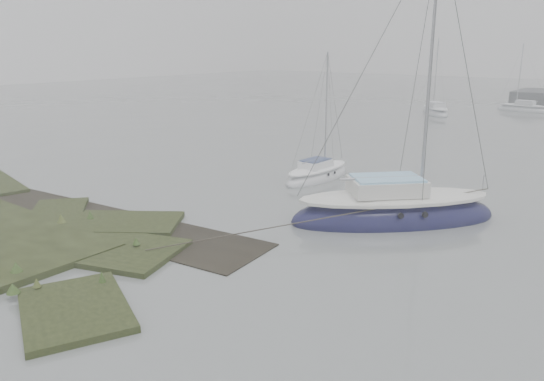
{
  "coord_description": "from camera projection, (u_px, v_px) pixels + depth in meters",
  "views": [
    {
      "loc": [
        11.89,
        -7.07,
        6.58
      ],
      "look_at": [
        1.31,
        6.66,
        1.8
      ],
      "focal_mm": 35.0,
      "sensor_mm": 36.0,
      "label": 1
    }
  ],
  "objects": [
    {
      "name": "sailboat_far_a",
      "position": [
        435.0,
        112.0,
        51.82
      ],
      "size": [
        4.83,
        5.45,
        7.78
      ],
      "rotation": [
        0.0,
        0.0,
        0.67
      ],
      "color": "silver",
      "rests_on": "ground"
    },
    {
      "name": "sailboat_main",
      "position": [
        393.0,
        212.0,
        20.4
      ],
      "size": [
        7.52,
        7.58,
        11.34
      ],
      "rotation": [
        0.0,
        0.0,
        -0.78
      ],
      "color": "#121237",
      "rests_on": "ground"
    },
    {
      "name": "ground",
      "position": [
        461.0,
        142.0,
        37.05
      ],
      "size": [
        160.0,
        160.0,
        0.0
      ],
      "primitive_type": "plane",
      "color": "slate",
      "rests_on": "ground"
    },
    {
      "name": "sailboat_far_c",
      "position": [
        522.0,
        109.0,
        54.17
      ],
      "size": [
        5.25,
        2.23,
        7.2
      ],
      "rotation": [
        0.0,
        0.0,
        1.46
      ],
      "color": "silver",
      "rests_on": "ground"
    },
    {
      "name": "sailboat_white",
      "position": [
        317.0,
        175.0,
        26.81
      ],
      "size": [
        1.79,
        4.85,
        6.75
      ],
      "rotation": [
        0.0,
        0.0,
        -0.05
      ],
      "color": "silver",
      "rests_on": "ground"
    }
  ]
}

